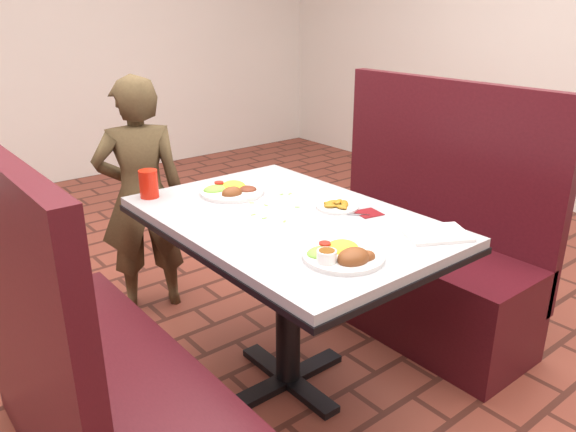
# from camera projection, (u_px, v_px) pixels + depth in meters

# --- Properties ---
(dining_table) EXTENTS (0.81, 1.21, 0.75)m
(dining_table) POSITION_uv_depth(u_px,v_px,m) (288.00, 240.00, 2.14)
(dining_table) COLOR #ADAFB2
(dining_table) RESTS_ON ground
(booth_bench_left) EXTENTS (0.47, 1.20, 1.17)m
(booth_bench_left) POSITION_uv_depth(u_px,v_px,m) (93.00, 396.00, 1.78)
(booth_bench_left) COLOR #4A1017
(booth_bench_left) RESTS_ON ground
(booth_bench_right) EXTENTS (0.47, 1.20, 1.17)m
(booth_bench_right) POSITION_uv_depth(u_px,v_px,m) (416.00, 260.00, 2.72)
(booth_bench_right) COLOR #4A1017
(booth_bench_right) RESTS_ON ground
(diner_person) EXTENTS (0.51, 0.42, 1.20)m
(diner_person) POSITION_uv_depth(u_px,v_px,m) (141.00, 197.00, 2.78)
(diner_person) COLOR brown
(diner_person) RESTS_ON ground
(near_dinner_plate) EXTENTS (0.26, 0.26, 0.08)m
(near_dinner_plate) POSITION_uv_depth(u_px,v_px,m) (343.00, 251.00, 1.74)
(near_dinner_plate) COLOR white
(near_dinner_plate) RESTS_ON dining_table
(far_dinner_plate) EXTENTS (0.27, 0.27, 0.07)m
(far_dinner_plate) POSITION_uv_depth(u_px,v_px,m) (231.00, 188.00, 2.34)
(far_dinner_plate) COLOR white
(far_dinner_plate) RESTS_ON dining_table
(plantain_plate) EXTENTS (0.16, 0.16, 0.02)m
(plantain_plate) POSITION_uv_depth(u_px,v_px,m) (337.00, 206.00, 2.18)
(plantain_plate) COLOR white
(plantain_plate) RESTS_ON dining_table
(maroon_napkin) EXTENTS (0.11, 0.11, 0.00)m
(maroon_napkin) POSITION_uv_depth(u_px,v_px,m) (368.00, 213.00, 2.13)
(maroon_napkin) COLOR maroon
(maroon_napkin) RESTS_ON dining_table
(spoon_utensil) EXTENTS (0.08, 0.10, 0.00)m
(spoon_utensil) POSITION_uv_depth(u_px,v_px,m) (354.00, 214.00, 2.11)
(spoon_utensil) COLOR #B8B8BC
(spoon_utensil) RESTS_ON dining_table
(red_tumbler) EXTENTS (0.08, 0.08, 0.11)m
(red_tumbler) POSITION_uv_depth(u_px,v_px,m) (149.00, 184.00, 2.29)
(red_tumbler) COLOR red
(red_tumbler) RESTS_ON dining_table
(paper_napkin) EXTENTS (0.26, 0.24, 0.01)m
(paper_napkin) POSITION_uv_depth(u_px,v_px,m) (436.00, 234.00, 1.92)
(paper_napkin) COLOR white
(paper_napkin) RESTS_ON dining_table
(knife_utensil) EXTENTS (0.08, 0.17, 0.00)m
(knife_utensil) POSITION_uv_depth(u_px,v_px,m) (337.00, 252.00, 1.77)
(knife_utensil) COLOR #B8B8BD
(knife_utensil) RESTS_ON dining_table
(fork_utensil) EXTENTS (0.07, 0.14, 0.00)m
(fork_utensil) POSITION_uv_depth(u_px,v_px,m) (356.00, 252.00, 1.77)
(fork_utensil) COLOR silver
(fork_utensil) RESTS_ON dining_table
(lettuce_shreds) EXTENTS (0.28, 0.32, 0.00)m
(lettuce_shreds) POSITION_uv_depth(u_px,v_px,m) (286.00, 209.00, 2.17)
(lettuce_shreds) COLOR #89C34E
(lettuce_shreds) RESTS_ON dining_table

